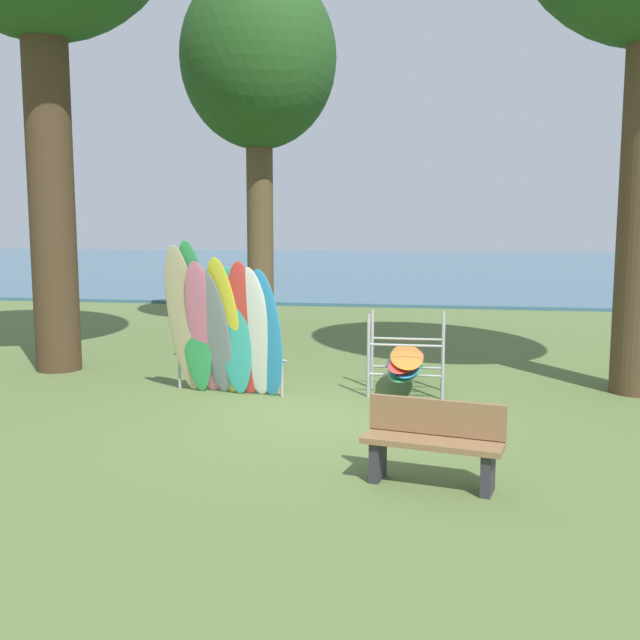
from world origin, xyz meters
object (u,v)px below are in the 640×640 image
leaning_board_pile (223,328)px  board_storage_rack (406,362)px  park_bench (433,441)px  tree_mid_behind (258,64)px

leaning_board_pile → board_storage_rack: leaning_board_pile is taller
board_storage_rack → leaning_board_pile: bearing=-167.4°
board_storage_rack → park_bench: (0.46, -3.96, -0.04)m
leaning_board_pile → board_storage_rack: bearing=12.6°
leaning_board_pile → park_bench: size_ratio=1.62×
park_bench → board_storage_rack: bearing=96.6°
leaning_board_pile → board_storage_rack: 2.82m
leaning_board_pile → tree_mid_behind: bearing=98.8°
leaning_board_pile → board_storage_rack: size_ratio=1.11×
board_storage_rack → park_bench: bearing=-83.4°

